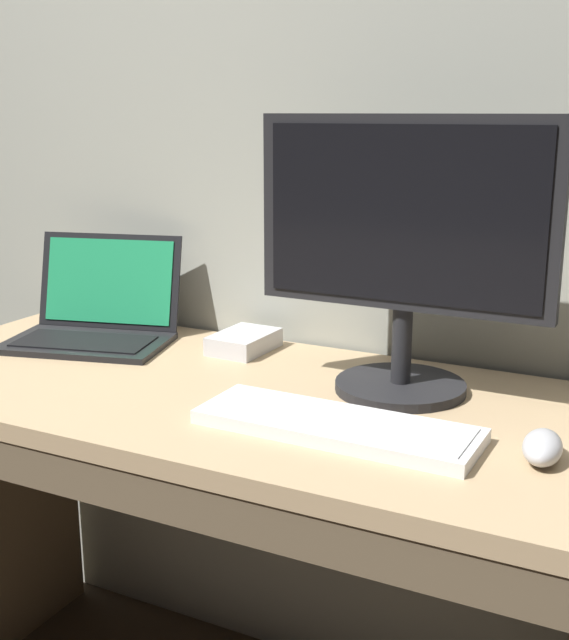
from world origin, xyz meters
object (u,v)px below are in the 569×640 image
(computer_mouse, at_px, (542,447))
(external_drive_box, at_px, (244,342))
(laptop_black, at_px, (94,321))
(wired_keyboard, at_px, (336,425))
(external_monitor, at_px, (403,245))

(computer_mouse, relative_size, external_drive_box, 0.70)
(laptop_black, xyz_separation_m, wired_keyboard, (0.68, -0.24, -0.03))
(external_monitor, relative_size, wired_keyboard, 1.16)
(external_monitor, bearing_deg, wired_keyboard, -96.57)
(external_monitor, height_order, wired_keyboard, external_monitor)
(external_monitor, bearing_deg, laptop_black, 178.03)
(laptop_black, bearing_deg, external_drive_box, 14.24)
(wired_keyboard, distance_m, computer_mouse, 0.31)
(laptop_black, distance_m, wired_keyboard, 0.72)
(laptop_black, relative_size, external_drive_box, 2.61)
(external_monitor, height_order, computer_mouse, external_monitor)
(computer_mouse, bearing_deg, external_drive_box, 150.73)
(wired_keyboard, xyz_separation_m, computer_mouse, (0.31, 0.03, 0.01))
(wired_keyboard, bearing_deg, laptop_black, 160.38)
(laptop_black, distance_m, computer_mouse, 1.01)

